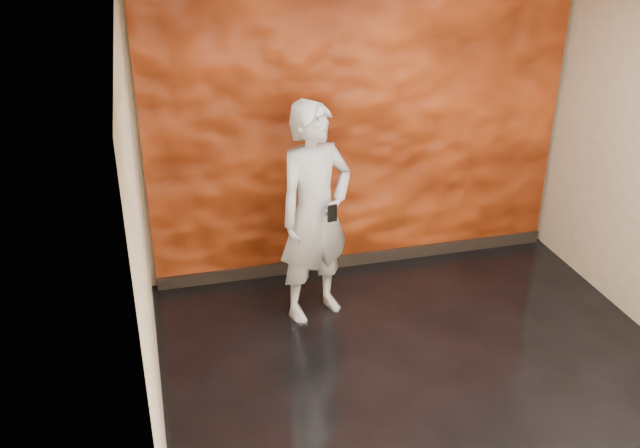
{
  "coord_description": "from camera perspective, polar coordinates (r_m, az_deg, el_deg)",
  "views": [
    {
      "loc": [
        -1.92,
        -3.94,
        3.44
      ],
      "look_at": [
        -0.71,
        0.69,
        1.11
      ],
      "focal_mm": 40.0,
      "sensor_mm": 36.0,
      "label": 1
    }
  ],
  "objects": [
    {
      "name": "feature_wall",
      "position": [
        6.54,
        3.3,
        7.57
      ],
      "size": [
        3.9,
        0.06,
        2.75
      ],
      "primitive_type": "cube",
      "color": "#CA4B1A",
      "rests_on": "ground"
    },
    {
      "name": "room",
      "position": [
        4.83,
        10.31,
        0.55
      ],
      "size": [
        4.02,
        4.02,
        2.81
      ],
      "color": "black",
      "rests_on": "ground"
    },
    {
      "name": "baseboard",
      "position": [
        7.03,
        3.12,
        -2.79
      ],
      "size": [
        3.9,
        0.04,
        0.12
      ],
      "primitive_type": "cube",
      "color": "black",
      "rests_on": "ground"
    },
    {
      "name": "phone",
      "position": [
        5.62,
        0.99,
        0.86
      ],
      "size": [
        0.08,
        0.03,
        0.14
      ],
      "primitive_type": "cube",
      "rotation": [
        0.0,
        0.0,
        0.16
      ],
      "color": "black",
      "rests_on": "man"
    },
    {
      "name": "man",
      "position": [
        5.87,
        -0.4,
        0.86
      ],
      "size": [
        0.81,
        0.67,
        1.9
      ],
      "primitive_type": "imported",
      "rotation": [
        0.0,
        0.0,
        0.37
      ],
      "color": "#9297A1",
      "rests_on": "ground"
    }
  ]
}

